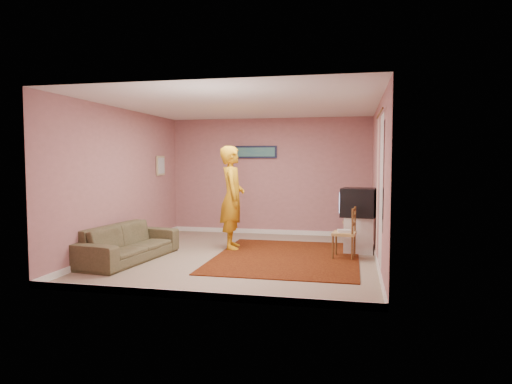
% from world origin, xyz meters
% --- Properties ---
extents(ground, '(5.00, 5.00, 0.00)m').
position_xyz_m(ground, '(0.00, 0.00, 0.00)').
color(ground, gray).
rests_on(ground, ground).
extents(wall_back, '(4.50, 0.02, 2.60)m').
position_xyz_m(wall_back, '(0.00, 2.50, 1.30)').
color(wall_back, '#B17477').
rests_on(wall_back, ground).
extents(wall_front, '(4.50, 0.02, 2.60)m').
position_xyz_m(wall_front, '(0.00, -2.50, 1.30)').
color(wall_front, '#B17477').
rests_on(wall_front, ground).
extents(wall_left, '(0.02, 5.00, 2.60)m').
position_xyz_m(wall_left, '(-2.25, 0.00, 1.30)').
color(wall_left, '#B17477').
rests_on(wall_left, ground).
extents(wall_right, '(0.02, 5.00, 2.60)m').
position_xyz_m(wall_right, '(2.25, 0.00, 1.30)').
color(wall_right, '#B17477').
rests_on(wall_right, ground).
extents(ceiling, '(4.50, 5.00, 0.02)m').
position_xyz_m(ceiling, '(0.00, 0.00, 2.60)').
color(ceiling, white).
rests_on(ceiling, wall_back).
extents(baseboard_back, '(4.50, 0.02, 0.10)m').
position_xyz_m(baseboard_back, '(0.00, 2.49, 0.05)').
color(baseboard_back, white).
rests_on(baseboard_back, ground).
extents(baseboard_front, '(4.50, 0.02, 0.10)m').
position_xyz_m(baseboard_front, '(0.00, -2.49, 0.05)').
color(baseboard_front, white).
rests_on(baseboard_front, ground).
extents(baseboard_left, '(0.02, 5.00, 0.10)m').
position_xyz_m(baseboard_left, '(-2.24, 0.00, 0.05)').
color(baseboard_left, white).
rests_on(baseboard_left, ground).
extents(baseboard_right, '(0.02, 5.00, 0.10)m').
position_xyz_m(baseboard_right, '(2.24, 0.00, 0.05)').
color(baseboard_right, white).
rests_on(baseboard_right, ground).
extents(window, '(0.01, 1.10, 1.50)m').
position_xyz_m(window, '(2.24, -0.90, 1.45)').
color(window, black).
rests_on(window, wall_right).
extents(curtain_sheer, '(0.01, 0.75, 2.10)m').
position_xyz_m(curtain_sheer, '(2.23, -1.05, 1.25)').
color(curtain_sheer, white).
rests_on(curtain_sheer, wall_right).
extents(curtain_floral, '(0.01, 0.35, 2.10)m').
position_xyz_m(curtain_floral, '(2.21, -0.35, 1.25)').
color(curtain_floral, white).
rests_on(curtain_floral, wall_right).
extents(curtain_rod, '(0.02, 1.40, 0.02)m').
position_xyz_m(curtain_rod, '(2.20, -0.90, 2.32)').
color(curtain_rod, brown).
rests_on(curtain_rod, wall_right).
extents(picture_back, '(0.95, 0.04, 0.28)m').
position_xyz_m(picture_back, '(-0.30, 2.47, 1.85)').
color(picture_back, '#121833').
rests_on(picture_back, wall_back).
extents(picture_left, '(0.04, 0.38, 0.42)m').
position_xyz_m(picture_left, '(-2.22, 1.60, 1.55)').
color(picture_left, '#C3B386').
rests_on(picture_left, wall_left).
extents(area_rug, '(2.43, 3.03, 0.02)m').
position_xyz_m(area_rug, '(0.75, 0.08, 0.01)').
color(area_rug, black).
rests_on(area_rug, ground).
extents(tv_cabinet, '(0.51, 0.47, 0.65)m').
position_xyz_m(tv_cabinet, '(1.95, 0.78, 0.33)').
color(tv_cabinet, silver).
rests_on(tv_cabinet, ground).
extents(crt_tv, '(0.67, 0.61, 0.52)m').
position_xyz_m(crt_tv, '(1.94, 0.78, 0.91)').
color(crt_tv, black).
rests_on(crt_tv, tv_cabinet).
extents(chair_a, '(0.48, 0.47, 0.47)m').
position_xyz_m(chair_a, '(1.89, 1.57, 0.53)').
color(chair_a, tan).
rests_on(chair_a, ground).
extents(dvd_player, '(0.44, 0.36, 0.07)m').
position_xyz_m(dvd_player, '(1.89, 1.57, 0.48)').
color(dvd_player, '#A9A9AE').
rests_on(dvd_player, chair_a).
extents(blue_throw, '(0.38, 0.05, 0.40)m').
position_xyz_m(blue_throw, '(1.89, 1.76, 0.70)').
color(blue_throw, '#7B9BCA').
rests_on(blue_throw, chair_a).
extents(chair_b, '(0.42, 0.44, 0.47)m').
position_xyz_m(chair_b, '(1.71, 0.23, 0.53)').
color(chair_b, tan).
rests_on(chair_b, ground).
extents(game_console, '(0.24, 0.18, 0.04)m').
position_xyz_m(game_console, '(1.71, 0.23, 0.47)').
color(game_console, silver).
rests_on(game_console, chair_b).
extents(sofa, '(1.04, 2.11, 0.59)m').
position_xyz_m(sofa, '(-1.80, -0.68, 0.30)').
color(sofa, brown).
rests_on(sofa, ground).
extents(person, '(0.62, 0.80, 1.93)m').
position_xyz_m(person, '(-0.37, 0.66, 0.97)').
color(person, orange).
rests_on(person, ground).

